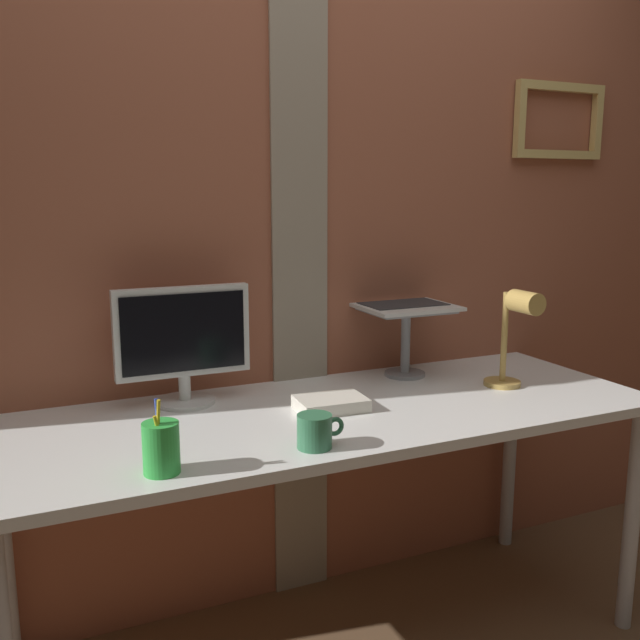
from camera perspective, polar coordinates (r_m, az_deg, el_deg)
The scene contains 9 objects.
brick_wall_back at distance 2.36m, azimuth -1.78°, elevation 5.71°, with size 3.72×0.16×2.41m.
desk at distance 2.07m, azimuth 1.15°, elevation -9.31°, with size 1.95×0.72×0.78m.
monitor at distance 2.09m, azimuth -11.24°, elevation -1.52°, with size 0.40×0.18×0.36m.
laptop_stand at distance 2.39m, azimuth 7.09°, elevation -0.88°, with size 0.28×0.22×0.24m.
laptop at distance 2.42m, azimuth 6.33°, elevation 2.43°, with size 0.32×0.31×0.22m.
desk_lamp at distance 2.28m, azimuth 15.87°, elevation -0.70°, with size 0.12×0.20×0.33m.
pen_cup at distance 1.63m, azimuth -12.98°, elevation -10.22°, with size 0.08×0.08×0.18m.
coffee_mug at distance 1.74m, azimuth -0.38°, elevation -9.15°, with size 0.13×0.09×0.09m.
paper_clutter_stack at distance 2.04m, azimuth 0.90°, elevation -6.91°, with size 0.20×0.14×0.04m, color silver.
Camera 1 is at (-0.90, -1.74, 1.41)m, focal length 38.80 mm.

